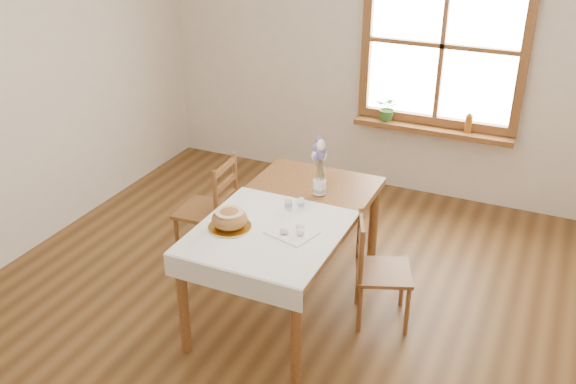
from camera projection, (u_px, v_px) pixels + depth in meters
name	position (u px, v px, depth m)	size (l,w,h in m)	color
ground	(270.00, 326.00, 4.43)	(5.00, 5.00, 0.00)	brown
room_walls	(266.00, 87.00, 3.66)	(4.60, 5.10, 2.65)	#F0E3D0
window	(443.00, 46.00, 5.60)	(1.46, 0.08, 1.46)	#915C2D
window_sill	(432.00, 130.00, 5.88)	(1.46, 0.20, 0.05)	#915C2D
dining_table	(288.00, 223.00, 4.37)	(0.90, 1.60, 0.75)	#915C2D
table_linen	(268.00, 232.00, 4.09)	(0.91, 0.99, 0.01)	white
chair_left	(206.00, 209.00, 5.04)	(0.41, 0.43, 0.87)	#915C2D
chair_right	(384.00, 271.00, 4.33)	(0.37, 0.39, 0.79)	#915C2D
bread_plate	(230.00, 227.00, 4.12)	(0.27, 0.27, 0.01)	white
bread_loaf	(229.00, 217.00, 4.08)	(0.23, 0.23, 0.13)	#AB763D
egg_napkin	(292.00, 233.00, 4.05)	(0.28, 0.23, 0.01)	white
eggs	(292.00, 228.00, 4.04)	(0.21, 0.19, 0.05)	white
salt_shaker	(288.00, 203.00, 4.32)	(0.05, 0.05, 0.10)	white
pepper_shaker	(301.00, 203.00, 4.33)	(0.05, 0.05, 0.09)	white
flower_vase	(319.00, 188.00, 4.54)	(0.09, 0.09, 0.10)	white
lavender_bouquet	(320.00, 161.00, 4.45)	(0.17, 0.17, 0.31)	#635191
potted_plant	(388.00, 111.00, 5.99)	(0.21, 0.24, 0.19)	#3B7B31
amber_bottle	(469.00, 123.00, 5.72)	(0.06, 0.06, 0.18)	#98581C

